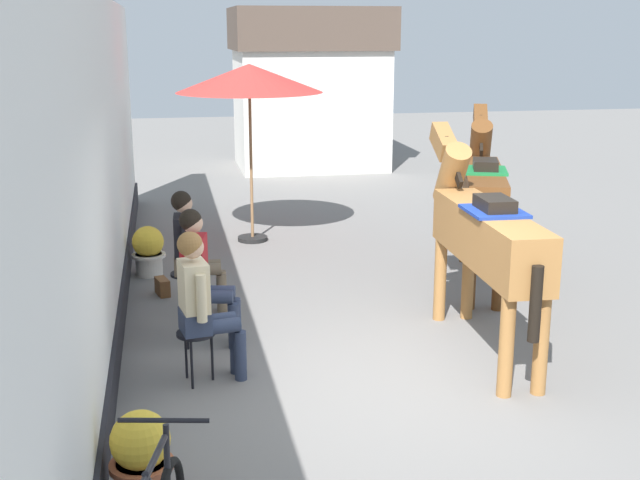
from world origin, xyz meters
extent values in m
plane|color=slate|center=(0.00, 3.00, 0.00)|extent=(40.00, 40.00, 0.00)
cube|color=white|center=(-2.55, 1.50, 1.70)|extent=(0.30, 14.00, 3.40)
cube|color=black|center=(-2.53, 1.50, 0.18)|extent=(0.34, 14.00, 0.36)
cube|color=silver|center=(1.40, 11.81, 1.30)|extent=(3.20, 2.40, 2.60)
cube|color=brown|center=(1.40, 11.81, 3.05)|extent=(3.40, 2.60, 0.90)
cylinder|color=black|center=(-1.67, 0.40, 0.46)|extent=(0.34, 0.34, 0.03)
cylinder|color=black|center=(-1.53, 0.43, 0.22)|extent=(0.02, 0.02, 0.45)
cylinder|color=black|center=(-1.76, 0.51, 0.22)|extent=(0.02, 0.02, 0.45)
cylinder|color=black|center=(-1.72, 0.27, 0.22)|extent=(0.02, 0.02, 0.45)
cube|color=#2D3851|center=(-1.67, 0.40, 0.58)|extent=(0.29, 0.36, 0.20)
cube|color=beige|center=(-1.67, 0.40, 0.90)|extent=(0.27, 0.37, 0.44)
sphere|color=tan|center=(-1.67, 0.40, 1.25)|extent=(0.20, 0.20, 0.20)
sphere|color=olive|center=(-1.69, 0.40, 1.28)|extent=(0.22, 0.22, 0.22)
cylinder|color=#2D3851|center=(-1.50, 0.51, 0.53)|extent=(0.40, 0.19, 0.13)
cylinder|color=#2D3851|center=(-1.31, 0.55, 0.23)|extent=(0.11, 0.11, 0.46)
cylinder|color=#2D3851|center=(-1.47, 0.36, 0.53)|extent=(0.40, 0.19, 0.13)
cylinder|color=#2D3851|center=(-1.28, 0.39, 0.23)|extent=(0.11, 0.11, 0.46)
cylinder|color=beige|center=(-1.68, 0.60, 0.85)|extent=(0.09, 0.09, 0.42)
cylinder|color=beige|center=(-1.62, 0.21, 0.85)|extent=(0.09, 0.09, 0.42)
cylinder|color=#194C99|center=(-1.63, 1.31, 0.46)|extent=(0.34, 0.34, 0.03)
cylinder|color=black|center=(-1.49, 1.28, 0.22)|extent=(0.02, 0.02, 0.45)
cylinder|color=black|center=(-1.67, 1.44, 0.22)|extent=(0.02, 0.02, 0.45)
cylinder|color=black|center=(-1.72, 1.20, 0.22)|extent=(0.02, 0.02, 0.45)
cube|color=#2D3851|center=(-1.63, 1.31, 0.58)|extent=(0.30, 0.36, 0.20)
cube|color=maroon|center=(-1.63, 1.31, 0.90)|extent=(0.29, 0.38, 0.44)
sphere|color=tan|center=(-1.63, 1.31, 1.25)|extent=(0.20, 0.20, 0.20)
sphere|color=black|center=(-1.65, 1.31, 1.28)|extent=(0.22, 0.22, 0.22)
cylinder|color=#2D3851|center=(-1.43, 1.35, 0.53)|extent=(0.40, 0.21, 0.13)
cylinder|color=#2D3851|center=(-1.24, 1.31, 0.23)|extent=(0.11, 0.11, 0.46)
cylinder|color=#2D3851|center=(-1.46, 1.19, 0.53)|extent=(0.40, 0.21, 0.13)
cylinder|color=#2D3851|center=(-1.27, 1.15, 0.23)|extent=(0.11, 0.11, 0.46)
cylinder|color=maroon|center=(-1.57, 1.50, 0.85)|extent=(0.09, 0.09, 0.42)
cylinder|color=maroon|center=(-1.65, 1.11, 0.85)|extent=(0.09, 0.09, 0.42)
cylinder|color=black|center=(-1.69, 2.24, 0.46)|extent=(0.34, 0.34, 0.03)
cylinder|color=black|center=(-1.55, 2.23, 0.22)|extent=(0.02, 0.02, 0.45)
cylinder|color=black|center=(-1.76, 2.36, 0.22)|extent=(0.02, 0.02, 0.45)
cylinder|color=black|center=(-1.77, 2.12, 0.22)|extent=(0.02, 0.02, 0.45)
cube|color=brown|center=(-1.69, 2.24, 0.58)|extent=(0.26, 0.33, 0.20)
cube|color=black|center=(-1.69, 2.24, 0.90)|extent=(0.24, 0.35, 0.44)
sphere|color=tan|center=(-1.69, 2.24, 1.25)|extent=(0.20, 0.20, 0.20)
sphere|color=black|center=(-1.71, 2.24, 1.28)|extent=(0.22, 0.22, 0.22)
cylinder|color=brown|center=(-1.50, 2.31, 0.53)|extent=(0.39, 0.15, 0.13)
cylinder|color=brown|center=(-1.31, 2.30, 0.23)|extent=(0.11, 0.11, 0.46)
cylinder|color=brown|center=(-1.51, 2.15, 0.53)|extent=(0.39, 0.15, 0.13)
cylinder|color=brown|center=(-1.32, 2.14, 0.23)|extent=(0.11, 0.11, 0.46)
cylinder|color=black|center=(-1.66, 2.44, 0.85)|extent=(0.09, 0.09, 0.42)
cylinder|color=black|center=(-1.68, 2.04, 0.85)|extent=(0.09, 0.09, 0.42)
cube|color=#9E6B38|center=(1.10, 0.58, 1.16)|extent=(0.53, 2.22, 0.52)
cylinder|color=#9E6B38|center=(0.99, 1.56, 0.45)|extent=(0.13, 0.13, 0.90)
cylinder|color=#9E6B38|center=(1.30, 1.55, 0.45)|extent=(0.13, 0.13, 0.90)
cylinder|color=#9E6B38|center=(0.91, -0.37, 0.45)|extent=(0.13, 0.13, 0.90)
cylinder|color=#9E6B38|center=(1.22, -0.39, 0.45)|extent=(0.13, 0.13, 0.90)
cylinder|color=#9E6B38|center=(1.15, 1.78, 1.55)|extent=(0.30, 0.64, 0.73)
cube|color=#9E6B38|center=(1.16, 2.12, 1.86)|extent=(0.20, 0.53, 0.40)
cube|color=black|center=(1.15, 1.76, 1.69)|extent=(0.06, 0.63, 0.48)
cylinder|color=black|center=(1.06, -0.56, 0.89)|extent=(0.10, 0.10, 0.65)
cube|color=navy|center=(1.10, 0.48, 1.44)|extent=(0.52, 0.62, 0.03)
cube|color=black|center=(1.10, 0.48, 1.51)|extent=(0.30, 0.45, 0.12)
cube|color=brown|center=(1.89, 2.70, 1.16)|extent=(1.13, 2.22, 0.52)
cylinder|color=brown|center=(2.07, 3.67, 0.45)|extent=(0.13, 0.13, 0.90)
cylinder|color=brown|center=(2.36, 3.57, 0.45)|extent=(0.13, 0.13, 0.90)
cylinder|color=brown|center=(1.44, 1.84, 0.45)|extent=(0.13, 0.13, 0.90)
cylinder|color=brown|center=(1.73, 1.74, 0.45)|extent=(0.13, 0.13, 0.90)
cylinder|color=brown|center=(2.28, 3.83, 1.55)|extent=(0.47, 0.69, 0.73)
cube|color=brown|center=(2.39, 4.15, 1.86)|extent=(0.34, 0.56, 0.40)
cube|color=black|center=(2.28, 3.81, 1.69)|extent=(0.24, 0.61, 0.48)
cylinder|color=black|center=(1.52, 1.62, 0.89)|extent=(0.13, 0.13, 0.65)
cube|color=#197238|center=(1.86, 2.60, 1.44)|extent=(0.67, 0.73, 0.03)
cube|color=black|center=(1.86, 2.60, 1.51)|extent=(0.41, 0.51, 0.12)
cylinder|color=#A85638|center=(-2.11, -1.44, 0.26)|extent=(0.43, 0.43, 0.04)
sphere|color=gold|center=(-2.11, -1.44, 0.44)|extent=(0.40, 0.40, 0.40)
cylinder|color=beige|center=(-2.12, 3.84, 0.14)|extent=(0.34, 0.34, 0.28)
cylinder|color=beige|center=(-2.12, 3.84, 0.26)|extent=(0.43, 0.43, 0.04)
sphere|color=gold|center=(-2.12, 3.84, 0.44)|extent=(0.40, 0.40, 0.40)
cylinder|color=black|center=(-2.02, -2.71, 0.93)|extent=(0.20, 0.79, 0.09)
cylinder|color=black|center=(-1.94, -2.29, 0.66)|extent=(0.05, 0.09, 0.60)
cylinder|color=black|center=(-1.94, -2.32, 1.01)|extent=(0.50, 0.13, 0.03)
cylinder|color=black|center=(-0.63, 5.35, 0.03)|extent=(0.44, 0.44, 0.06)
cylinder|color=olive|center=(-0.63, 5.35, 1.10)|extent=(0.04, 0.04, 2.20)
cone|color=red|center=(-0.63, 5.35, 2.38)|extent=(2.10, 2.10, 0.40)
cube|color=brown|center=(-1.96, 2.99, 0.10)|extent=(0.19, 0.30, 0.20)
camera|label=1|loc=(-1.88, -6.49, 3.08)|focal=46.21mm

